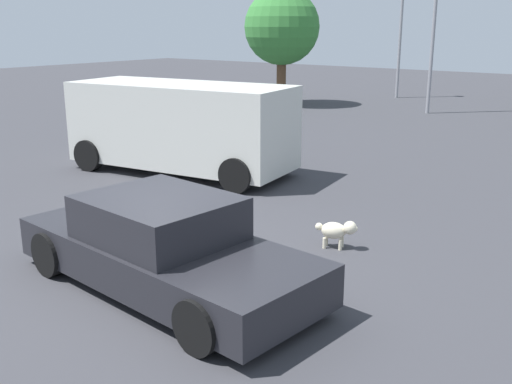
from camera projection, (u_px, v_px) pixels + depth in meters
The scene contains 6 objects.
ground_plane at pixel (158, 280), 8.35m from camera, with size 80.00×80.00×0.00m, color #38383D.
sedan_foreground at pixel (164, 247), 7.97m from camera, with size 4.65×2.22×1.26m.
dog at pixel (337, 230), 9.47m from camera, with size 0.65×0.38×0.47m.
van_white at pixel (181, 125), 14.13m from camera, with size 5.57×2.84×2.11m.
light_post_mid at pixel (402, 7), 27.81m from camera, with size 0.44×0.44×6.16m.
tree_back_right at pixel (282, 27), 25.49m from camera, with size 3.21×3.21×4.93m.
Camera 1 is at (5.74, -5.32, 3.45)m, focal length 42.08 mm.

